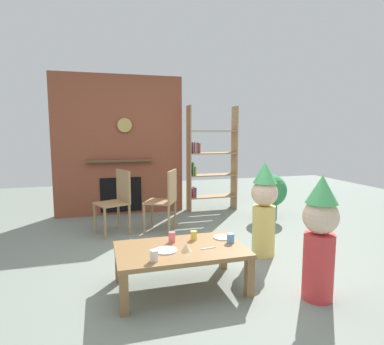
{
  "coord_description": "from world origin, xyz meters",
  "views": [
    {
      "loc": [
        -0.9,
        -3.24,
        1.45
      ],
      "look_at": [
        0.15,
        0.4,
        0.97
      ],
      "focal_mm": 30.72,
      "sensor_mm": 36.0,
      "label": 1
    }
  ],
  "objects_px": {
    "paper_cup_near_left": "(172,237)",
    "paper_cup_center": "(231,238)",
    "coffee_table": "(181,253)",
    "child_in_pink": "(264,207)",
    "birthday_cake_slice": "(186,247)",
    "potted_plant_tall": "(270,192)",
    "bookshelf": "(209,162)",
    "paper_plate_front": "(166,250)",
    "paper_cup_near_right": "(154,256)",
    "paper_cup_far_left": "(194,235)",
    "child_with_cone_hat": "(320,235)",
    "dining_chair_middle": "(166,197)",
    "dining_chair_left": "(118,198)",
    "paper_plate_rear": "(222,237)"
  },
  "relations": [
    {
      "from": "paper_cup_near_left",
      "to": "paper_cup_center",
      "type": "relative_size",
      "value": 1.16
    },
    {
      "from": "coffee_table",
      "to": "child_in_pink",
      "type": "xyz_separation_m",
      "value": [
        1.13,
        0.53,
        0.25
      ]
    },
    {
      "from": "birthday_cake_slice",
      "to": "potted_plant_tall",
      "type": "relative_size",
      "value": 0.13
    },
    {
      "from": "bookshelf",
      "to": "coffee_table",
      "type": "distance_m",
      "value": 3.14
    },
    {
      "from": "potted_plant_tall",
      "to": "paper_cup_near_left",
      "type": "bearing_deg",
      "value": -139.4
    },
    {
      "from": "paper_cup_near_left",
      "to": "paper_plate_front",
      "type": "relative_size",
      "value": 0.5
    },
    {
      "from": "paper_cup_near_right",
      "to": "potted_plant_tall",
      "type": "bearing_deg",
      "value": 43.38
    },
    {
      "from": "paper_cup_near_left",
      "to": "potted_plant_tall",
      "type": "bearing_deg",
      "value": 40.6
    },
    {
      "from": "paper_cup_far_left",
      "to": "child_with_cone_hat",
      "type": "bearing_deg",
      "value": -37.31
    },
    {
      "from": "dining_chair_middle",
      "to": "bookshelf",
      "type": "bearing_deg",
      "value": -106.03
    },
    {
      "from": "paper_cup_near_right",
      "to": "dining_chair_left",
      "type": "xyz_separation_m",
      "value": [
        -0.16,
        2.12,
        0.07
      ]
    },
    {
      "from": "paper_plate_front",
      "to": "birthday_cake_slice",
      "type": "relative_size",
      "value": 2.05
    },
    {
      "from": "paper_cup_far_left",
      "to": "dining_chair_left",
      "type": "xyz_separation_m",
      "value": [
        -0.63,
        1.69,
        0.08
      ]
    },
    {
      "from": "bookshelf",
      "to": "coffee_table",
      "type": "xyz_separation_m",
      "value": [
        -1.25,
        -2.83,
        -0.56
      ]
    },
    {
      "from": "paper_cup_near_right",
      "to": "child_in_pink",
      "type": "height_order",
      "value": "child_in_pink"
    },
    {
      "from": "coffee_table",
      "to": "paper_plate_rear",
      "type": "bearing_deg",
      "value": 18.06
    },
    {
      "from": "coffee_table",
      "to": "paper_cup_near_left",
      "type": "relative_size",
      "value": 11.37
    },
    {
      "from": "paper_cup_far_left",
      "to": "potted_plant_tall",
      "type": "bearing_deg",
      "value": 43.56
    },
    {
      "from": "coffee_table",
      "to": "child_with_cone_hat",
      "type": "distance_m",
      "value": 1.23
    },
    {
      "from": "paper_cup_center",
      "to": "paper_plate_front",
      "type": "height_order",
      "value": "paper_cup_center"
    },
    {
      "from": "bookshelf",
      "to": "child_with_cone_hat",
      "type": "height_order",
      "value": "bookshelf"
    },
    {
      "from": "dining_chair_left",
      "to": "paper_cup_near_left",
      "type": "bearing_deg",
      "value": 81.84
    },
    {
      "from": "paper_cup_center",
      "to": "paper_cup_far_left",
      "type": "xyz_separation_m",
      "value": [
        -0.31,
        0.18,
        -0.0
      ]
    },
    {
      "from": "coffee_table",
      "to": "potted_plant_tall",
      "type": "height_order",
      "value": "potted_plant_tall"
    },
    {
      "from": "coffee_table",
      "to": "bookshelf",
      "type": "bearing_deg",
      "value": 66.17
    },
    {
      "from": "paper_cup_near_left",
      "to": "birthday_cake_slice",
      "type": "height_order",
      "value": "paper_cup_near_left"
    },
    {
      "from": "dining_chair_left",
      "to": "dining_chair_middle",
      "type": "height_order",
      "value": "same"
    },
    {
      "from": "coffee_table",
      "to": "paper_plate_front",
      "type": "relative_size",
      "value": 5.74
    },
    {
      "from": "child_with_cone_hat",
      "to": "paper_plate_front",
      "type": "bearing_deg",
      "value": 4.46
    },
    {
      "from": "child_in_pink",
      "to": "dining_chair_left",
      "type": "distance_m",
      "value": 2.08
    },
    {
      "from": "paper_cup_near_left",
      "to": "paper_cup_near_right",
      "type": "relative_size",
      "value": 1.09
    },
    {
      "from": "coffee_table",
      "to": "dining_chair_left",
      "type": "relative_size",
      "value": 1.3
    },
    {
      "from": "coffee_table",
      "to": "paper_cup_near_right",
      "type": "relative_size",
      "value": 12.34
    },
    {
      "from": "coffee_table",
      "to": "paper_cup_far_left",
      "type": "bearing_deg",
      "value": 45.86
    },
    {
      "from": "paper_cup_near_right",
      "to": "coffee_table",
      "type": "bearing_deg",
      "value": 40.45
    },
    {
      "from": "paper_cup_near_left",
      "to": "dining_chair_left",
      "type": "bearing_deg",
      "value": 103.29
    },
    {
      "from": "potted_plant_tall",
      "to": "bookshelf",
      "type": "bearing_deg",
      "value": 129.28
    },
    {
      "from": "coffee_table",
      "to": "child_with_cone_hat",
      "type": "xyz_separation_m",
      "value": [
        1.09,
        -0.51,
        0.24
      ]
    },
    {
      "from": "paper_cup_near_right",
      "to": "dining_chair_middle",
      "type": "relative_size",
      "value": 0.11
    },
    {
      "from": "paper_cup_far_left",
      "to": "paper_plate_front",
      "type": "height_order",
      "value": "paper_cup_far_left"
    },
    {
      "from": "bookshelf",
      "to": "paper_plate_front",
      "type": "xyz_separation_m",
      "value": [
        -1.4,
        -2.87,
        -0.5
      ]
    },
    {
      "from": "paper_cup_center",
      "to": "paper_plate_rear",
      "type": "xyz_separation_m",
      "value": [
        -0.02,
        0.15,
        -0.04
      ]
    },
    {
      "from": "paper_cup_near_left",
      "to": "paper_plate_front",
      "type": "height_order",
      "value": "paper_cup_near_left"
    },
    {
      "from": "dining_chair_left",
      "to": "potted_plant_tall",
      "type": "bearing_deg",
      "value": 159.45
    },
    {
      "from": "paper_cup_near_right",
      "to": "potted_plant_tall",
      "type": "xyz_separation_m",
      "value": [
        2.28,
        2.16,
        0.02
      ]
    },
    {
      "from": "birthday_cake_slice",
      "to": "paper_cup_near_right",
      "type": "bearing_deg",
      "value": -154.54
    },
    {
      "from": "paper_cup_near_left",
      "to": "paper_plate_rear",
      "type": "bearing_deg",
      "value": -0.98
    },
    {
      "from": "bookshelf",
      "to": "dining_chair_left",
      "type": "height_order",
      "value": "bookshelf"
    },
    {
      "from": "paper_cup_center",
      "to": "child_in_pink",
      "type": "distance_m",
      "value": 0.84
    },
    {
      "from": "paper_cup_far_left",
      "to": "birthday_cake_slice",
      "type": "bearing_deg",
      "value": -118.76
    }
  ]
}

